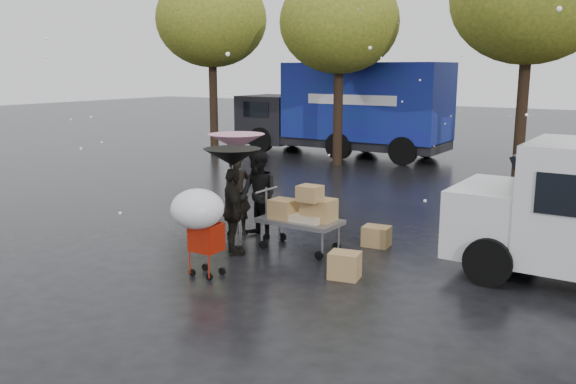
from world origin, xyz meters
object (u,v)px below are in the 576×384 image
Objects in this scene: person_pink at (237,195)px; shopping_cart at (199,214)px; person_black at (233,212)px; vendor_cart at (304,212)px; blue_truck at (346,109)px.

person_pink is 1.11× the size of shopping_cart.
person_black is 1.04× the size of vendor_cart.
person_pink is 11.85m from blue_truck.
person_black is at bearing -71.05° from blue_truck.
blue_truck is at bearing 108.59° from shopping_cart.
blue_truck reaches higher than person_pink.
person_pink reaches higher than shopping_cart.
person_pink reaches higher than person_black.
person_pink is 1.36m from person_black.
person_pink is at bearing 114.81° from shopping_cart.
shopping_cart is 0.18× the size of blue_truck.
shopping_cart is at bearing -105.23° from vendor_cart.
vendor_cart is at bearing -93.71° from person_black.
vendor_cart is at bearing 74.77° from shopping_cart.
blue_truck is (-5.21, 11.55, 1.03)m from vendor_cart.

